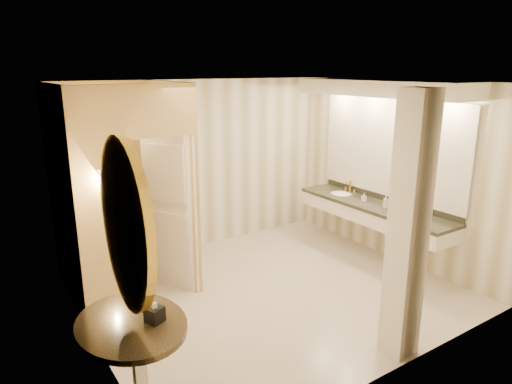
{
  "coord_description": "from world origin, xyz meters",
  "views": [
    {
      "loc": [
        -3.21,
        -4.46,
        2.87
      ],
      "look_at": [
        -0.1,
        0.2,
        1.34
      ],
      "focal_mm": 32.0,
      "sensor_mm": 36.0,
      "label": 1
    }
  ],
  "objects": [
    {
      "name": "vanity",
      "position": [
        1.98,
        0.05,
        1.63
      ],
      "size": [
        0.75,
        2.82,
        2.09
      ],
      "color": "white",
      "rests_on": "floor"
    },
    {
      "name": "wall_right",
      "position": [
        2.25,
        0.0,
        1.35
      ],
      "size": [
        0.02,
        4.0,
        2.7
      ],
      "primitive_type": "cube",
      "color": "white",
      "rests_on": "floor"
    },
    {
      "name": "soap_bottle_c",
      "position": [
        1.92,
        -0.19,
        0.97
      ],
      "size": [
        0.08,
        0.08,
        0.19
      ],
      "primitive_type": "imported",
      "rotation": [
        0.0,
        0.0,
        -0.09
      ],
      "color": "#C6B28C",
      "rests_on": "vanity"
    },
    {
      "name": "soap_bottle_a",
      "position": [
        1.91,
        0.22,
        0.94
      ],
      "size": [
        0.07,
        0.07,
        0.14
      ],
      "primitive_type": "imported",
      "rotation": [
        0.0,
        0.0,
        -0.21
      ],
      "color": "beige",
      "rests_on": "vanity"
    },
    {
      "name": "tissue_box",
      "position": [
        -2.06,
        -1.26,
        0.94
      ],
      "size": [
        0.17,
        0.17,
        0.13
      ],
      "primitive_type": "cube",
      "rotation": [
        0.0,
        0.0,
        0.42
      ],
      "color": "black",
      "rests_on": "console_shelf"
    },
    {
      "name": "console_shelf",
      "position": [
        -2.21,
        -1.17,
        1.35
      ],
      "size": [
        1.08,
        1.08,
        1.99
      ],
      "color": "black",
      "rests_on": "floor"
    },
    {
      "name": "wall_front",
      "position": [
        0.0,
        -2.0,
        1.35
      ],
      "size": [
        4.5,
        0.02,
        2.7
      ],
      "primitive_type": "cube",
      "color": "white",
      "rests_on": "floor"
    },
    {
      "name": "ceiling",
      "position": [
        0.0,
        0.0,
        2.7
      ],
      "size": [
        4.5,
        4.5,
        0.0
      ],
      "primitive_type": "plane",
      "rotation": [
        3.14,
        0.0,
        0.0
      ],
      "color": "white",
      "rests_on": "wall_back"
    },
    {
      "name": "pillar",
      "position": [
        0.35,
        -1.8,
        1.35
      ],
      "size": [
        0.29,
        0.29,
        2.7
      ],
      "primitive_type": "cube",
      "color": "white",
      "rests_on": "floor"
    },
    {
      "name": "toilet_closet",
      "position": [
        -1.13,
        0.97,
        1.39
      ],
      "size": [
        1.5,
        1.55,
        2.7
      ],
      "color": "#EDC77C",
      "rests_on": "floor"
    },
    {
      "name": "wall_left",
      "position": [
        -2.25,
        0.0,
        1.35
      ],
      "size": [
        0.02,
        4.0,
        2.7
      ],
      "primitive_type": "cube",
      "color": "white",
      "rests_on": "floor"
    },
    {
      "name": "toilet",
      "position": [
        -1.1,
        1.62,
        0.33
      ],
      "size": [
        0.41,
        0.67,
        0.67
      ],
      "primitive_type": "imported",
      "rotation": [
        0.0,
        0.0,
        3.19
      ],
      "color": "white",
      "rests_on": "floor"
    },
    {
      "name": "floor",
      "position": [
        0.0,
        0.0,
        0.0
      ],
      "size": [
        4.5,
        4.5,
        0.0
      ],
      "primitive_type": "plane",
      "color": "beige",
      "rests_on": "ground"
    },
    {
      "name": "soap_bottle_b",
      "position": [
        1.96,
        -0.37,
        0.93
      ],
      "size": [
        0.09,
        0.09,
        0.11
      ],
      "primitive_type": "imported",
      "rotation": [
        0.0,
        0.0,
        -0.09
      ],
      "color": "silver",
      "rests_on": "vanity"
    },
    {
      "name": "wall_sconce",
      "position": [
        -1.93,
        0.43,
        1.73
      ],
      "size": [
        0.14,
        0.14,
        0.42
      ],
      "color": "gold",
      "rests_on": "toilet_closet"
    },
    {
      "name": "wall_back",
      "position": [
        0.0,
        2.0,
        1.35
      ],
      "size": [
        4.5,
        0.02,
        2.7
      ],
      "primitive_type": "cube",
      "color": "white",
      "rests_on": "floor"
    }
  ]
}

